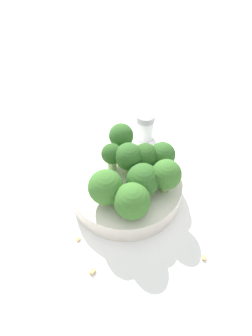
% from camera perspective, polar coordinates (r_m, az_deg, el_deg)
% --- Properties ---
extents(ground_plane, '(3.00, 3.00, 0.00)m').
position_cam_1_polar(ground_plane, '(0.54, 0.00, -4.52)').
color(ground_plane, white).
extents(bowl, '(0.18, 0.18, 0.03)m').
position_cam_1_polar(bowl, '(0.53, 0.00, -3.40)').
color(bowl, silver).
rests_on(bowl, ground_plane).
extents(broccoli_floret_0, '(0.05, 0.05, 0.06)m').
position_cam_1_polar(broccoli_floret_0, '(0.48, 3.00, -2.10)').
color(broccoli_floret_0, '#8EB770').
rests_on(broccoli_floret_0, bowl).
extents(broccoli_floret_1, '(0.04, 0.04, 0.06)m').
position_cam_1_polar(broccoli_floret_1, '(0.48, 7.04, -1.19)').
color(broccoli_floret_1, '#7A9E5B').
rests_on(broccoli_floret_1, bowl).
extents(broccoli_floret_2, '(0.05, 0.05, 0.06)m').
position_cam_1_polar(broccoli_floret_2, '(0.47, -3.52, -3.40)').
color(broccoli_floret_2, '#7A9E5B').
rests_on(broccoli_floret_2, bowl).
extents(broccoli_floret_3, '(0.04, 0.04, 0.06)m').
position_cam_1_polar(broccoli_floret_3, '(0.53, -0.85, 5.53)').
color(broccoli_floret_3, '#84AD66').
rests_on(broccoli_floret_3, bowl).
extents(broccoli_floret_4, '(0.04, 0.04, 0.05)m').
position_cam_1_polar(broccoli_floret_4, '(0.51, 3.32, 2.00)').
color(broccoli_floret_4, '#7A9E5B').
rests_on(broccoli_floret_4, bowl).
extents(broccoli_floret_5, '(0.03, 0.03, 0.05)m').
position_cam_1_polar(broccoli_floret_5, '(0.51, -2.48, 2.25)').
color(broccoli_floret_5, '#8EB770').
rests_on(broccoli_floret_5, bowl).
extents(broccoli_floret_6, '(0.04, 0.04, 0.06)m').
position_cam_1_polar(broccoli_floret_6, '(0.50, 0.50, 1.77)').
color(broccoli_floret_6, '#7A9E5B').
rests_on(broccoli_floret_6, bowl).
extents(broccoli_floret_7, '(0.04, 0.04, 0.05)m').
position_cam_1_polar(broccoli_floret_7, '(0.52, 6.36, 2.23)').
color(broccoli_floret_7, '#84AD66').
rests_on(broccoli_floret_7, bowl).
extents(broccoli_floret_8, '(0.05, 0.05, 0.05)m').
position_cam_1_polar(broccoli_floret_8, '(0.46, 1.05, -5.83)').
color(broccoli_floret_8, '#8EB770').
rests_on(broccoli_floret_8, bowl).
extents(pepper_shaker, '(0.03, 0.03, 0.06)m').
position_cam_1_polar(pepper_shaker, '(0.62, 3.36, 7.27)').
color(pepper_shaker, silver).
rests_on(pepper_shaker, ground_plane).
extents(almond_crumb_0, '(0.01, 0.01, 0.01)m').
position_cam_1_polar(almond_crumb_0, '(0.50, -8.31, -11.96)').
color(almond_crumb_0, '#AD7F4C').
rests_on(almond_crumb_0, ground_plane).
extents(almond_crumb_1, '(0.01, 0.01, 0.01)m').
position_cam_1_polar(almond_crumb_1, '(0.49, 13.47, -14.89)').
color(almond_crumb_1, tan).
rests_on(almond_crumb_1, ground_plane).
extents(almond_crumb_2, '(0.01, 0.01, 0.01)m').
position_cam_1_polar(almond_crumb_2, '(0.47, -5.84, -17.37)').
color(almond_crumb_2, tan).
rests_on(almond_crumb_2, ground_plane).
extents(almond_crumb_3, '(0.01, 0.01, 0.01)m').
position_cam_1_polar(almond_crumb_3, '(0.50, -8.31, -12.09)').
color(almond_crumb_3, tan).
rests_on(almond_crumb_3, ground_plane).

